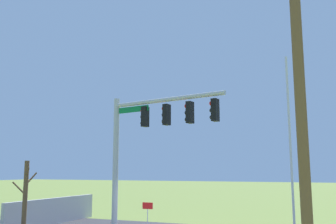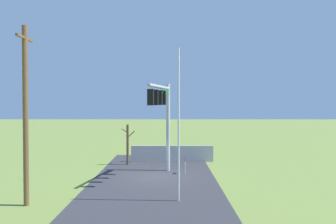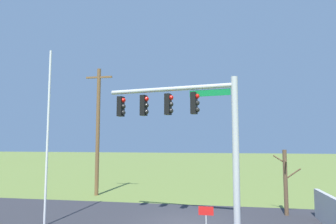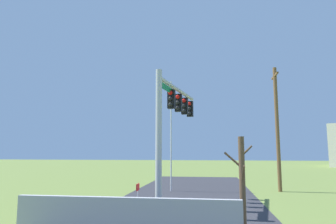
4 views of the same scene
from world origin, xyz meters
name	(u,v)px [view 2 (image 2 of 4)]	position (x,y,z in m)	size (l,w,h in m)	color
ground_plane	(155,177)	(0.00, 0.00, 0.00)	(160.00, 160.00, 0.00)	olive
road_surface	(152,191)	(-4.00, 0.00, 0.01)	(28.00, 8.00, 0.01)	#2D2D33
sidewalk_corner	(168,168)	(3.22, -0.88, 0.00)	(6.00, 6.00, 0.01)	#B7B5AD
retaining_fence	(172,154)	(6.12, -1.21, 0.68)	(0.20, 6.90, 1.36)	#A8A8AD
signal_mast	(163,109)	(0.30, -0.52, 4.59)	(5.98, 1.35, 6.38)	#B2B5BA
flagpole	(179,125)	(-5.98, -1.44, 3.89)	(0.10, 0.10, 7.77)	silver
utility_pole	(25,113)	(-6.80, 6.00, 4.53)	(1.90, 0.26, 8.73)	brown
bare_tree	(128,144)	(4.76, 2.38, 1.68)	(1.27, 1.02, 3.23)	brown
open_sign	(185,161)	(1.03, -2.08, 0.91)	(0.56, 0.04, 1.22)	silver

